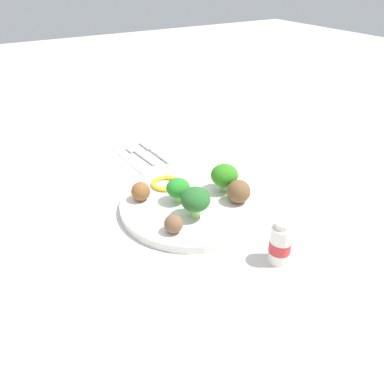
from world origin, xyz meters
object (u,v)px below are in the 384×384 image
(knife, at_px, (154,150))
(fork, at_px, (141,154))
(pepper_ring_back_left, at_px, (165,183))
(yogurt_bottle, at_px, (280,244))
(plate, at_px, (192,204))
(broccoli_floret_back_right, at_px, (195,200))
(meatball_center, at_px, (174,224))
(napkin, at_px, (149,155))
(broccoli_floret_back_left, at_px, (223,175))
(broccoli_floret_mid_right, at_px, (178,188))
(meatball_front_left, at_px, (141,191))
(meatball_back_left, at_px, (239,191))

(knife, bearing_deg, fork, 92.47)
(pepper_ring_back_left, height_order, yogurt_bottle, yogurt_bottle)
(plate, relative_size, knife, 1.92)
(plate, bearing_deg, yogurt_bottle, -168.67)
(broccoli_floret_back_right, distance_m, fork, 0.31)
(knife, bearing_deg, meatball_center, 159.76)
(napkin, bearing_deg, pepper_ring_back_left, 166.07)
(broccoli_floret_back_left, height_order, fork, broccoli_floret_back_left)
(broccoli_floret_back_right, bearing_deg, broccoli_floret_mid_right, 1.73)
(meatball_front_left, relative_size, knife, 0.25)
(plate, xyz_separation_m, knife, (0.26, -0.04, -0.00))
(meatball_back_left, relative_size, fork, 0.38)
(napkin, bearing_deg, yogurt_bottle, -178.17)
(meatball_back_left, distance_m, fork, 0.32)
(broccoli_floret_back_right, xyz_separation_m, meatball_front_left, (0.10, 0.06, -0.02))
(meatball_center, height_order, fork, meatball_center)
(meatball_front_left, distance_m, fork, 0.22)
(broccoli_floret_mid_right, xyz_separation_m, yogurt_bottle, (-0.21, -0.06, -0.01))
(napkin, distance_m, fork, 0.02)
(broccoli_floret_back_right, relative_size, napkin, 0.35)
(yogurt_bottle, bearing_deg, meatball_back_left, -12.47)
(knife, bearing_deg, pepper_ring_back_left, 161.55)
(napkin, bearing_deg, meatball_front_left, 151.04)
(pepper_ring_back_left, bearing_deg, napkin, -13.93)
(broccoli_floret_mid_right, distance_m, meatball_front_left, 0.07)
(meatball_back_left, bearing_deg, broccoli_floret_back_right, 90.32)
(broccoli_floret_mid_right, bearing_deg, meatball_back_left, -121.22)
(fork, relative_size, yogurt_bottle, 1.59)
(plate, xyz_separation_m, broccoli_floret_back_right, (-0.05, 0.02, 0.04))
(broccoli_floret_back_left, bearing_deg, broccoli_floret_back_right, 118.28)
(meatball_center, relative_size, yogurt_bottle, 0.44)
(knife, height_order, yogurt_bottle, yogurt_bottle)
(plate, height_order, napkin, plate)
(broccoli_floret_mid_right, height_order, meatball_front_left, broccoli_floret_mid_right)
(pepper_ring_back_left, bearing_deg, plate, -168.04)
(broccoli_floret_back_left, bearing_deg, broccoli_floret_mid_right, 85.26)
(meatball_front_left, height_order, napkin, meatball_front_left)
(broccoli_floret_back_right, xyz_separation_m, knife, (0.31, -0.07, -0.05))
(napkin, relative_size, fork, 1.40)
(broccoli_floret_mid_right, bearing_deg, meatball_front_left, 53.59)
(meatball_front_left, bearing_deg, plate, -123.74)
(meatball_center, bearing_deg, broccoli_floret_mid_right, -33.96)
(plate, distance_m, napkin, 0.25)
(broccoli_floret_back_right, distance_m, meatball_front_left, 0.12)
(pepper_ring_back_left, height_order, napkin, pepper_ring_back_left)
(meatball_center, bearing_deg, meatball_back_left, -82.76)
(broccoli_floret_back_left, height_order, pepper_ring_back_left, broccoli_floret_back_left)
(napkin, bearing_deg, broccoli_floret_mid_right, 168.27)
(meatball_front_left, xyz_separation_m, meatball_center, (-0.12, -0.01, -0.00))
(broccoli_floret_mid_right, xyz_separation_m, napkin, (0.24, -0.05, -0.04))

